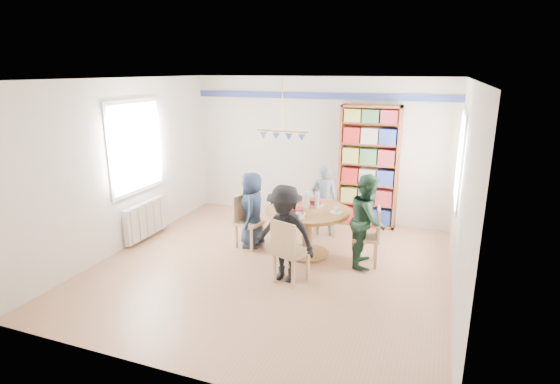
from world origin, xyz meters
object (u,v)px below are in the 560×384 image
at_px(radiator, 145,220).
at_px(chair_left, 246,219).
at_px(person_far, 324,200).
at_px(bookshelf, 369,168).
at_px(person_left, 252,210).
at_px(person_near, 285,234).
at_px(dining_table, 307,221).
at_px(chair_near, 288,249).
at_px(person_right, 368,220).
at_px(chair_far, 324,208).
at_px(chair_right, 371,233).

xyz_separation_m(radiator, chair_left, (1.74, 0.32, 0.12)).
relative_size(person_far, bookshelf, 0.57).
bearing_deg(person_left, radiator, -96.89).
relative_size(radiator, person_near, 0.74).
bearing_deg(dining_table, chair_near, -88.20).
relative_size(dining_table, person_right, 0.94).
relative_size(person_right, bookshelf, 0.62).
xyz_separation_m(chair_near, bookshelf, (0.60, 2.72, 0.59)).
xyz_separation_m(chair_left, chair_near, (1.08, -0.99, 0.03)).
xyz_separation_m(radiator, chair_near, (2.82, -0.68, 0.15)).
height_order(chair_left, person_left, person_left).
relative_size(chair_far, chair_near, 0.95).
height_order(chair_near, bookshelf, bookshelf).
bearing_deg(person_far, chair_far, -87.19).
height_order(chair_left, chair_near, chair_near).
xyz_separation_m(dining_table, chair_left, (-1.05, -0.01, -0.08)).
relative_size(chair_right, person_right, 0.64).
bearing_deg(chair_far, person_right, -47.42).
distance_m(dining_table, bookshelf, 1.90).
relative_size(chair_far, person_far, 0.68).
xyz_separation_m(radiator, person_near, (2.74, -0.60, 0.33)).
bearing_deg(radiator, dining_table, 6.76).
distance_m(person_far, bookshelf, 1.10).
relative_size(person_left, person_near, 0.92).
distance_m(chair_far, bookshelf, 1.14).
bearing_deg(person_right, chair_left, 84.09).
bearing_deg(bookshelf, radiator, -149.14).
height_order(dining_table, chair_right, chair_right).
bearing_deg(chair_near, person_right, 47.90).
height_order(chair_far, person_left, person_left).
bearing_deg(person_far, person_right, 119.54).
bearing_deg(dining_table, person_far, 88.87).
relative_size(dining_table, chair_far, 1.51).
relative_size(person_near, bookshelf, 0.61).
xyz_separation_m(person_near, bookshelf, (0.67, 2.64, 0.41)).
distance_m(radiator, bookshelf, 4.05).
bearing_deg(dining_table, chair_right, 0.12).
xyz_separation_m(chair_right, person_left, (-1.93, 0.03, 0.14)).
bearing_deg(bookshelf, person_left, -133.33).
bearing_deg(person_left, dining_table, 69.70).
bearing_deg(radiator, chair_near, -13.50).
distance_m(person_near, bookshelf, 2.75).
distance_m(chair_left, chair_right, 2.02).
distance_m(chair_left, bookshelf, 2.48).
bearing_deg(person_far, radiator, 9.70).
height_order(radiator, person_left, person_left).
height_order(chair_far, chair_near, chair_near).
xyz_separation_m(chair_right, person_near, (-1.02, -0.93, 0.20)).
bearing_deg(chair_left, chair_near, -42.66).
relative_size(radiator, person_left, 0.80).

